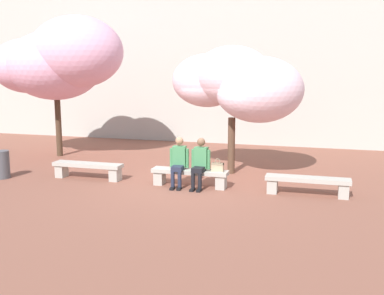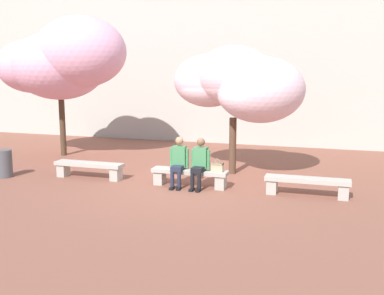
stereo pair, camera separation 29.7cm
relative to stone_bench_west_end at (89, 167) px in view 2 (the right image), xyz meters
name	(u,v)px [view 2 (the right image)]	position (x,y,z in m)	size (l,w,h in m)	color
ground_plane	(190,186)	(2.97, 0.00, -0.31)	(100.00, 100.00, 0.00)	brown
building_facade	(255,21)	(2.97, 9.11, 4.79)	(28.00, 4.00, 10.19)	#B7B2A8
stone_bench_west_end	(89,167)	(0.00, 0.00, 0.00)	(2.01, 0.43, 0.45)	#ADA89E
stone_bench_near_west	(190,175)	(2.97, 0.00, 0.00)	(2.01, 0.43, 0.45)	#ADA89E
stone_bench_center	(307,184)	(5.95, 0.00, 0.00)	(2.01, 0.43, 0.45)	#ADA89E
person_seated_left	(179,160)	(2.69, -0.05, 0.39)	(0.51, 0.71, 1.29)	black
person_seated_right	(200,161)	(3.26, -0.05, 0.39)	(0.51, 0.69, 1.29)	black
handbag	(217,167)	(3.72, -0.01, 0.27)	(0.30, 0.15, 0.34)	tan
cherry_tree_main	(240,83)	(3.87, 1.80, 2.33)	(3.85, 2.64, 3.69)	#513828
cherry_tree_secondary	(61,61)	(-2.54, 2.67, 3.00)	(4.83, 3.36, 4.78)	#473323
trash_bin	(4,163)	(-2.36, -0.61, 0.08)	(0.44, 0.44, 0.78)	#4C4C51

